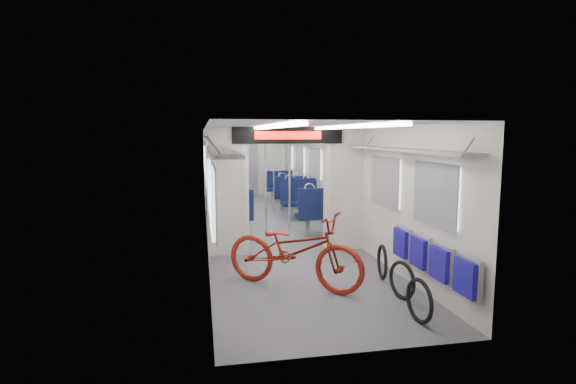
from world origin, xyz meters
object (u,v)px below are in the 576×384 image
Objects in this scene: bike_hoop_b at (402,282)px; seat_bay_far_right at (284,188)px; stanchion_far_left at (246,174)px; stanchion_near_right at (289,185)px; stanchion_far_right at (274,172)px; flip_bench at (431,258)px; bike_hoop_c at (382,263)px; seat_bay_far_left at (222,188)px; seat_bay_near_right at (308,202)px; seat_bay_near_left at (229,204)px; bike_hoop_a at (419,303)px; stanchion_near_left at (266,188)px; bicycle at (294,250)px.

bike_hoop_b is 8.07m from seat_bay_far_right.
stanchion_near_right is at bearing -76.84° from stanchion_far_left.
bike_hoop_b is at bearing -84.63° from stanchion_far_right.
flip_bench is 6.94m from stanchion_far_right.
flip_bench is 1.06m from bike_hoop_c.
seat_bay_near_right is at bearing -61.29° from seat_bay_far_left.
seat_bay_far_right is 1.57m from stanchion_far_right.
seat_bay_near_left is 1.96m from stanchion_near_right.
bike_hoop_c is 0.24× the size of seat_bay_far_left.
bike_hoop_a reaches higher than bike_hoop_c.
bike_hoop_a is at bearing -90.25° from seat_bay_far_right.
bike_hoop_a is 0.23× the size of stanchion_far_right.
stanchion_far_right is at bearing 97.95° from flip_bench.
stanchion_near_left and stanchion_near_right have the same top height.
bike_hoop_b is 5.45m from seat_bay_near_left.
bicycle is 7.43m from seat_bay_far_right.
stanchion_far_left is at bearing 102.84° from bike_hoop_b.
stanchion_far_right is at bearing 93.83° from bike_hoop_a.
seat_bay_far_right is (-0.42, 8.19, -0.04)m from flip_bench.
seat_bay_far_right reaches higher than bicycle.
stanchion_near_right is at bearing -99.06° from seat_bay_far_right.
seat_bay_near_right is at bearing 92.40° from bike_hoop_c.
seat_bay_far_left is at bearing 40.27° from bicycle.
stanchion_near_left is (-1.23, 3.86, 0.91)m from bike_hoop_a.
flip_bench is 1.00× the size of seat_bay_far_right.
stanchion_near_right is at bearing 107.74° from bike_hoop_c.
seat_bay_far_left is at bearing 96.55° from stanchion_near_left.
bike_hoop_c is 5.99m from stanchion_far_right.
stanchion_near_right is (-0.71, -1.30, 0.58)m from seat_bay_near_right.
seat_bay_near_right reaches higher than flip_bench.
stanchion_near_right is at bearing 102.61° from bike_hoop_b.
bike_hoop_a is at bearing -100.19° from bike_hoop_b.
seat_bay_near_left is 0.94× the size of stanchion_near_right.
stanchion_far_right is (-0.54, -1.34, 0.61)m from seat_bay_far_right.
seat_bay_far_left is 0.94× the size of stanchion_far_left.
bike_hoop_b is at bearing -95.17° from bike_hoop_c.
stanchion_near_right is (-0.81, 3.60, 0.92)m from bike_hoop_b.
bike_hoop_a is at bearing -106.11° from bicycle.
seat_bay_far_left is 2.16m from stanchion_far_right.
stanchion_far_right is at bearing 106.50° from seat_bay_near_right.
seat_bay_near_left is 2.20m from stanchion_far_right.
flip_bench is 3.89× the size of bike_hoop_a.
seat_bay_near_right is (-0.09, 4.91, 0.33)m from bike_hoop_b.
seat_bay_far_left is at bearing 172.23° from seat_bay_far_right.
bicycle is at bearing -96.40° from stanchion_far_right.
seat_bay_far_left is (-1.87, 3.41, -0.01)m from seat_bay_near_right.
bike_hoop_a is at bearing -97.53° from bike_hoop_c.
bicycle is at bearing -175.21° from bike_hoop_c.
seat_bay_far_left reaches higher than flip_bench.
stanchion_near_left is (-1.44, 2.27, 0.91)m from bike_hoop_c.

